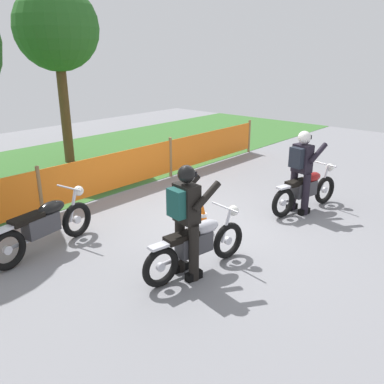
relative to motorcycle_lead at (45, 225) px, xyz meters
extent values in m
cube|color=gray|center=(2.58, -1.26, -0.47)|extent=(24.00, 24.00, 0.02)
cube|color=#386B2D|center=(2.58, 4.50, -0.46)|extent=(24.00, 6.14, 0.01)
cylinder|color=olive|center=(0.73, 1.43, 0.06)|extent=(0.08, 0.08, 1.05)
cylinder|color=olive|center=(4.44, 1.43, 0.06)|extent=(0.08, 0.08, 1.05)
cylinder|color=olive|center=(8.15, 1.43, 0.06)|extent=(0.08, 0.08, 1.05)
cube|color=orange|center=(2.58, 1.43, 0.08)|extent=(3.63, 0.02, 0.85)
cube|color=orange|center=(6.29, 1.43, 0.08)|extent=(3.63, 0.02, 0.85)
cylinder|color=brown|center=(3.52, 4.76, 1.01)|extent=(0.28, 0.28, 2.95)
sphere|color=#286023|center=(3.52, 4.76, 3.29)|extent=(2.30, 2.30, 2.30)
torus|color=black|center=(0.67, 0.11, -0.15)|extent=(0.64, 0.21, 0.63)
cylinder|color=silver|center=(0.67, 0.11, -0.15)|extent=(0.15, 0.08, 0.14)
torus|color=black|center=(-0.70, -0.11, -0.15)|extent=(0.64, 0.21, 0.63)
cylinder|color=silver|center=(-0.70, -0.11, -0.15)|extent=(0.15, 0.08, 0.14)
cube|color=#38383D|center=(-0.06, -0.01, 0.03)|extent=(0.62, 0.33, 0.32)
ellipsoid|color=black|center=(0.16, 0.02, 0.25)|extent=(0.55, 0.32, 0.22)
cube|color=black|center=(-0.31, -0.05, 0.22)|extent=(0.58, 0.30, 0.10)
cube|color=silver|center=(-0.70, -0.11, 0.20)|extent=(0.38, 0.21, 0.04)
cylinder|color=silver|center=(0.61, 0.10, 0.14)|extent=(0.24, 0.09, 0.56)
sphere|color=white|center=(0.77, 0.12, 0.37)|extent=(0.20, 0.20, 0.18)
cylinder|color=silver|center=(0.57, 0.09, 0.48)|extent=(0.13, 0.59, 0.03)
cylinder|color=silver|center=(-0.38, 0.08, -0.21)|extent=(0.55, 0.15, 0.07)
torus|color=black|center=(1.79, -2.40, -0.16)|extent=(0.61, 0.20, 0.60)
cylinder|color=silver|center=(1.79, -2.40, -0.16)|extent=(0.14, 0.08, 0.13)
torus|color=black|center=(0.49, -2.19, -0.16)|extent=(0.61, 0.20, 0.60)
cylinder|color=silver|center=(0.49, -2.19, -0.16)|extent=(0.14, 0.08, 0.13)
cube|color=#38383D|center=(1.09, -2.29, 0.01)|extent=(0.59, 0.31, 0.30)
ellipsoid|color=#B7B7C1|center=(1.31, -2.33, 0.21)|extent=(0.52, 0.30, 0.21)
cube|color=black|center=(0.86, -2.25, 0.18)|extent=(0.55, 0.29, 0.09)
cube|color=silver|center=(0.49, -2.19, 0.17)|extent=(0.36, 0.20, 0.04)
cylinder|color=silver|center=(1.73, -2.40, 0.11)|extent=(0.22, 0.09, 0.53)
sphere|color=white|center=(1.88, -2.42, 0.33)|extent=(0.19, 0.19, 0.17)
cylinder|color=silver|center=(1.70, -2.39, 0.43)|extent=(0.12, 0.56, 0.03)
cylinder|color=silver|center=(0.84, -2.12, -0.22)|extent=(0.52, 0.15, 0.07)
torus|color=black|center=(5.18, -2.51, -0.16)|extent=(0.62, 0.23, 0.61)
cylinder|color=silver|center=(5.18, -2.51, -0.16)|extent=(0.14, 0.08, 0.13)
torus|color=black|center=(3.88, -2.22, -0.16)|extent=(0.62, 0.23, 0.61)
cylinder|color=silver|center=(3.88, -2.22, -0.16)|extent=(0.14, 0.08, 0.13)
cube|color=#38383D|center=(4.48, -2.35, 0.01)|extent=(0.61, 0.35, 0.30)
ellipsoid|color=maroon|center=(4.70, -2.40, 0.22)|extent=(0.53, 0.33, 0.21)
cube|color=black|center=(4.25, -2.30, 0.19)|extent=(0.56, 0.32, 0.09)
cube|color=silver|center=(3.88, -2.22, 0.17)|extent=(0.37, 0.22, 0.04)
cylinder|color=silver|center=(5.12, -2.50, 0.12)|extent=(0.23, 0.10, 0.54)
sphere|color=white|center=(5.27, -2.53, 0.33)|extent=(0.20, 0.20, 0.17)
cylinder|color=silver|center=(5.09, -2.49, 0.44)|extent=(0.15, 0.56, 0.03)
cylinder|color=silver|center=(4.23, -2.16, -0.22)|extent=(0.52, 0.18, 0.07)
cylinder|color=black|center=(0.98, -2.11, -0.03)|extent=(0.17, 0.17, 0.86)
cube|color=black|center=(0.98, -2.11, -0.40)|extent=(0.27, 0.15, 0.12)
cylinder|color=black|center=(0.93, -2.43, -0.03)|extent=(0.17, 0.17, 0.86)
cube|color=black|center=(0.93, -2.43, -0.40)|extent=(0.27, 0.15, 0.12)
cube|color=black|center=(0.95, -2.27, 0.68)|extent=(0.29, 0.39, 0.56)
cylinder|color=black|center=(1.17, -2.08, 0.80)|extent=(0.49, 0.18, 0.38)
cylinder|color=black|center=(1.10, -2.51, 0.80)|extent=(0.49, 0.18, 0.38)
sphere|color=black|center=(0.95, -2.27, 1.10)|extent=(0.29, 0.29, 0.25)
cube|color=black|center=(1.05, -2.28, 1.10)|extent=(0.06, 0.18, 0.08)
cube|color=#194C47|center=(0.79, -2.24, 0.72)|extent=(0.20, 0.30, 0.40)
cylinder|color=black|center=(4.38, -2.17, -0.03)|extent=(0.18, 0.18, 0.86)
cube|color=black|center=(4.38, -2.17, -0.40)|extent=(0.28, 0.16, 0.12)
cylinder|color=black|center=(4.31, -2.48, -0.03)|extent=(0.18, 0.18, 0.86)
cube|color=black|center=(4.31, -2.48, -0.40)|extent=(0.28, 0.16, 0.12)
cube|color=black|center=(4.34, -2.32, 0.68)|extent=(0.31, 0.40, 0.56)
cylinder|color=black|center=(4.57, -2.15, 0.80)|extent=(0.49, 0.20, 0.38)
cylinder|color=black|center=(4.47, -2.58, 0.80)|extent=(0.49, 0.20, 0.38)
sphere|color=white|center=(4.34, -2.32, 1.10)|extent=(0.30, 0.30, 0.25)
cube|color=black|center=(4.44, -2.34, 1.10)|extent=(0.07, 0.18, 0.08)
cube|color=#1E232D|center=(4.18, -2.29, 0.72)|extent=(0.22, 0.31, 0.40)
cube|color=black|center=(2.33, -1.42, -0.45)|extent=(0.32, 0.32, 0.03)
cone|color=orange|center=(2.33, -1.42, -0.18)|extent=(0.26, 0.26, 0.50)
cylinder|color=white|center=(2.33, -1.42, -0.16)|extent=(0.15, 0.15, 0.06)
camera|label=1|loc=(-2.99, -5.82, 2.68)|focal=37.95mm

